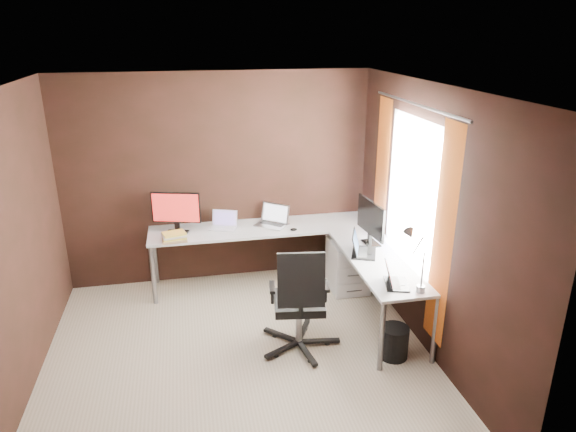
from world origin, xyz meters
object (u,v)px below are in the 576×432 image
Objects in this scene: book_stack at (174,237)px; office_chair at (299,319)px; laptop_white at (224,224)px; monitor_right at (371,220)px; wastebasket at (394,342)px; drawer_pedestal at (348,265)px; laptop_black_small at (394,280)px; monitor_left at (176,210)px; desk_lamp at (414,252)px; laptop_black_big at (361,249)px; laptop_silver at (273,220)px.

office_chair is at bearing -47.17° from book_stack.
laptop_white is 1.20× the size of book_stack.
wastebasket is at bearing 168.90° from monitor_right.
drawer_pedestal is 1.01× the size of monitor_right.
laptop_black_small reaches higher than book_stack.
monitor_left is at bearing 80.83° from book_stack.
monitor_left is at bearing 123.00° from desk_lamp.
monitor_left is (-1.94, 0.37, 0.70)m from drawer_pedestal.
laptop_black_small is at bearing -30.98° from laptop_white.
drawer_pedestal is 0.81m from monitor_right.
laptop_white is at bearing 163.86° from drawer_pedestal.
laptop_black_big is 1.22× the size of laptop_black_small.
monitor_right is 1.24m from laptop_silver.
book_stack is 2.64m from desk_lamp.
laptop_silver is 1.55m from office_chair.
drawer_pedestal is 1.46× the size of laptop_black_big.
monitor_right is at bearing -17.05° from laptop_black_big.
laptop_black_big is 0.72m from laptop_black_small.
laptop_silver is at bearing 154.27° from drawer_pedestal.
office_chair is at bearing -48.87° from laptop_white.
wastebasket is at bearing -148.30° from laptop_black_small.
laptop_black_big is (1.33, -1.01, 0.01)m from laptop_white.
monitor_right is 2.16m from book_stack.
office_chair is 0.92m from wastebasket.
desk_lamp is (1.52, -1.84, 0.32)m from laptop_white.
laptop_black_small is 0.98m from office_chair.
laptop_black_big is 0.38× the size of office_chair.
office_chair is at bearing -37.41° from monitor_left.
desk_lamp is at bearing -85.66° from drawer_pedestal.
laptop_silver reaches higher than laptop_black_small.
laptop_black_small is 0.31× the size of office_chair.
drawer_pedestal is at bearing 14.97° from laptop_black_small.
wastebasket is (0.84, -1.79, -0.63)m from laptop_silver.
monitor_left is 0.50× the size of office_chair.
monitor_left is 0.32m from book_stack.
laptop_silver is 1.91m from laptop_black_small.
office_chair is (0.57, -1.49, -0.46)m from laptop_white.
monitor_right reaches higher than book_stack.
drawer_pedestal is 1.78× the size of laptop_black_small.
drawer_pedestal is at bearing 78.66° from desk_lamp.
laptop_black_small is 1.08× the size of wastebasket.
monitor_right is 1.35× the size of laptop_silver.
laptop_black_small reaches higher than drawer_pedestal.
desk_lamp reaches higher than laptop_black_big.
laptop_white is 2.38m from wastebasket.
office_chair is (-0.01, -1.48, -0.46)m from laptop_silver.
book_stack is (-1.97, 1.47, -0.00)m from laptop_black_small.
monitor_right is at bearing 8.52° from laptop_black_small.
wastebasket is (0.02, -0.07, -0.62)m from laptop_black_small.
book_stack is at bearing 68.56° from laptop_black_small.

